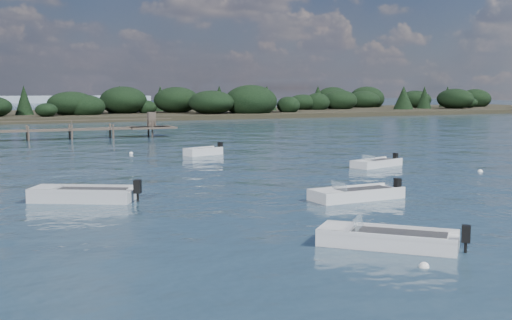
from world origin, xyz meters
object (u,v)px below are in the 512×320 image
dinghy_mid_grey (83,197)px  dinghy_near_olive (387,242)px  tender_far_white (203,153)px  dinghy_mid_white_a (356,196)px  dinghy_mid_white_b (376,165)px

dinghy_mid_grey → dinghy_near_olive: size_ratio=1.14×
dinghy_mid_grey → tender_far_white: bearing=54.9°
dinghy_mid_grey → dinghy_near_olive: bearing=-59.0°
tender_far_white → dinghy_mid_grey: size_ratio=0.70×
dinghy_mid_white_a → dinghy_mid_white_b: 13.34m
dinghy_mid_white_b → dinghy_near_olive: size_ratio=0.96×
tender_far_white → dinghy_mid_grey: (-12.26, -17.45, 0.01)m
dinghy_mid_white_b → dinghy_near_olive: 22.47m
tender_far_white → dinghy_near_olive: dinghy_near_olive is taller
dinghy_mid_white_a → dinghy_mid_white_b: (8.40, 10.37, -0.01)m
dinghy_mid_white_a → dinghy_near_olive: (-4.15, -8.27, 0.01)m
dinghy_mid_white_a → dinghy_near_olive: bearing=-116.7°
tender_far_white → dinghy_near_olive: bearing=-98.0°
dinghy_mid_grey → dinghy_mid_white_b: size_ratio=1.19×
dinghy_near_olive → tender_far_white: bearing=82.0°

